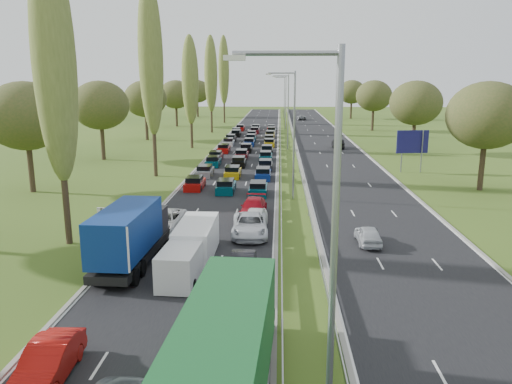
{
  "coord_description": "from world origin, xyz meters",
  "views": [
    {
      "loc": [
        3.14,
        -3.65,
        11.22
      ],
      "look_at": [
        1.11,
        39.31,
        1.5
      ],
      "focal_mm": 35.0,
      "sensor_mm": 36.0,
      "label": 1
    }
  ],
  "objects_px": {
    "near_car_1": "(48,362)",
    "info_sign": "(107,218)",
    "green_lorry": "(221,373)",
    "white_van_front": "(197,239)",
    "white_van_rear": "(184,261)",
    "direction_sign": "(412,144)",
    "near_car_2": "(163,222)",
    "blue_lorry": "(131,234)"
  },
  "relations": [
    {
      "from": "near_car_1",
      "to": "info_sign",
      "type": "relative_size",
      "value": 2.11
    },
    {
      "from": "near_car_1",
      "to": "green_lorry",
      "type": "relative_size",
      "value": 0.31
    },
    {
      "from": "white_van_front",
      "to": "info_sign",
      "type": "xyz_separation_m",
      "value": [
        -7.27,
        3.96,
        0.2
      ]
    },
    {
      "from": "white_van_rear",
      "to": "direction_sign",
      "type": "height_order",
      "value": "direction_sign"
    },
    {
      "from": "near_car_2",
      "to": "direction_sign",
      "type": "distance_m",
      "value": 36.06
    },
    {
      "from": "near_car_2",
      "to": "blue_lorry",
      "type": "xyz_separation_m",
      "value": [
        -0.36,
        -6.87,
        1.16
      ]
    },
    {
      "from": "green_lorry",
      "to": "white_van_rear",
      "type": "relative_size",
      "value": 2.79
    },
    {
      "from": "near_car_2",
      "to": "info_sign",
      "type": "bearing_deg",
      "value": -161.03
    },
    {
      "from": "direction_sign",
      "to": "blue_lorry",
      "type": "bearing_deg",
      "value": -127.61
    },
    {
      "from": "direction_sign",
      "to": "white_van_front",
      "type": "bearing_deg",
      "value": -124.81
    },
    {
      "from": "near_car_2",
      "to": "blue_lorry",
      "type": "height_order",
      "value": "blue_lorry"
    },
    {
      "from": "white_van_front",
      "to": "near_car_2",
      "type": "bearing_deg",
      "value": 124.15
    },
    {
      "from": "near_car_1",
      "to": "white_van_front",
      "type": "distance_m",
      "value": 14.39
    },
    {
      "from": "blue_lorry",
      "to": "white_van_rear",
      "type": "relative_size",
      "value": 1.78
    },
    {
      "from": "white_van_front",
      "to": "direction_sign",
      "type": "relative_size",
      "value": 1.09
    },
    {
      "from": "near_car_2",
      "to": "blue_lorry",
      "type": "bearing_deg",
      "value": -89.45
    },
    {
      "from": "white_van_rear",
      "to": "direction_sign",
      "type": "distance_m",
      "value": 40.98
    },
    {
      "from": "green_lorry",
      "to": "white_van_front",
      "type": "relative_size",
      "value": 2.5
    },
    {
      "from": "near_car_1",
      "to": "info_sign",
      "type": "height_order",
      "value": "info_sign"
    },
    {
      "from": "green_lorry",
      "to": "white_van_front",
      "type": "height_order",
      "value": "green_lorry"
    },
    {
      "from": "near_car_1",
      "to": "white_van_rear",
      "type": "xyz_separation_m",
      "value": [
        3.26,
        10.26,
        0.3
      ]
    },
    {
      "from": "near_car_2",
      "to": "green_lorry",
      "type": "height_order",
      "value": "green_lorry"
    },
    {
      "from": "info_sign",
      "to": "direction_sign",
      "type": "bearing_deg",
      "value": 43.16
    },
    {
      "from": "green_lorry",
      "to": "white_van_front",
      "type": "xyz_separation_m",
      "value": [
        -3.53,
        16.68,
        -1.09
      ]
    },
    {
      "from": "white_van_rear",
      "to": "info_sign",
      "type": "relative_size",
      "value": 2.42
    },
    {
      "from": "white_van_front",
      "to": "white_van_rear",
      "type": "distance_m",
      "value": 3.71
    },
    {
      "from": "blue_lorry",
      "to": "green_lorry",
      "type": "relative_size",
      "value": 0.64
    },
    {
      "from": "blue_lorry",
      "to": "green_lorry",
      "type": "height_order",
      "value": "green_lorry"
    },
    {
      "from": "info_sign",
      "to": "white_van_rear",
      "type": "bearing_deg",
      "value": -47.18
    },
    {
      "from": "near_car_1",
      "to": "white_van_rear",
      "type": "relative_size",
      "value": 0.87
    },
    {
      "from": "white_van_front",
      "to": "white_van_rear",
      "type": "xyz_separation_m",
      "value": [
        -0.17,
        -3.71,
        -0.12
      ]
    },
    {
      "from": "near_car_1",
      "to": "info_sign",
      "type": "xyz_separation_m",
      "value": [
        -3.84,
        17.92,
        0.62
      ]
    },
    {
      "from": "green_lorry",
      "to": "direction_sign",
      "type": "xyz_separation_m",
      "value": [
        18.0,
        47.64,
        1.31
      ]
    },
    {
      "from": "info_sign",
      "to": "direction_sign",
      "type": "xyz_separation_m",
      "value": [
        28.8,
        27.01,
        2.2
      ]
    },
    {
      "from": "near_car_1",
      "to": "blue_lorry",
      "type": "height_order",
      "value": "blue_lorry"
    },
    {
      "from": "blue_lorry",
      "to": "direction_sign",
      "type": "height_order",
      "value": "direction_sign"
    },
    {
      "from": "white_van_front",
      "to": "info_sign",
      "type": "relative_size",
      "value": 2.71
    },
    {
      "from": "green_lorry",
      "to": "info_sign",
      "type": "xyz_separation_m",
      "value": [
        -10.8,
        20.64,
        -0.89
      ]
    },
    {
      "from": "near_car_2",
      "to": "white_van_rear",
      "type": "bearing_deg",
      "value": -66.25
    },
    {
      "from": "green_lorry",
      "to": "direction_sign",
      "type": "distance_m",
      "value": 50.95
    },
    {
      "from": "blue_lorry",
      "to": "info_sign",
      "type": "height_order",
      "value": "blue_lorry"
    },
    {
      "from": "near_car_2",
      "to": "info_sign",
      "type": "height_order",
      "value": "info_sign"
    }
  ]
}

